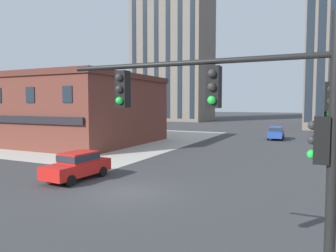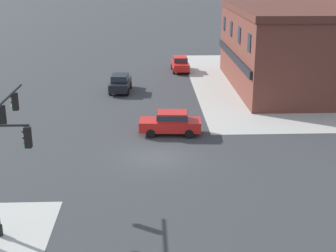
{
  "view_description": "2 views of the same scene",
  "coord_description": "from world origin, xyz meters",
  "px_view_note": "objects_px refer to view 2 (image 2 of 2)",
  "views": [
    {
      "loc": [
        8.86,
        -13.96,
        4.65
      ],
      "look_at": [
        0.95,
        2.98,
        3.33
      ],
      "focal_mm": 33.9,
      "sensor_mm": 36.0,
      "label": 1
    },
    {
      "loc": [
        28.73,
        -0.43,
        11.71
      ],
      "look_at": [
        -1.15,
        0.77,
        1.68
      ],
      "focal_mm": 51.69,
      "sensor_mm": 36.0,
      "label": 2
    }
  ],
  "objects_px": {
    "car_main_northbound_near": "(120,82)",
    "car_cross_westbound": "(180,63)",
    "car_main_southbound_far": "(171,122)",
    "traffic_signal_main": "(2,144)"
  },
  "relations": [
    {
      "from": "car_main_southbound_far",
      "to": "car_main_northbound_near",
      "type": "bearing_deg",
      "value": -161.06
    },
    {
      "from": "traffic_signal_main",
      "to": "car_main_southbound_far",
      "type": "bearing_deg",
      "value": 146.28
    },
    {
      "from": "car_main_northbound_near",
      "to": "car_cross_westbound",
      "type": "height_order",
      "value": "same"
    },
    {
      "from": "traffic_signal_main",
      "to": "car_main_southbound_far",
      "type": "height_order",
      "value": "traffic_signal_main"
    },
    {
      "from": "car_main_northbound_near",
      "to": "car_main_southbound_far",
      "type": "xyz_separation_m",
      "value": [
        12.55,
        4.31,
        0.0
      ]
    },
    {
      "from": "car_main_southbound_far",
      "to": "car_cross_westbound",
      "type": "distance_m",
      "value": 21.81
    },
    {
      "from": "car_main_northbound_near",
      "to": "car_main_southbound_far",
      "type": "height_order",
      "value": "same"
    },
    {
      "from": "car_cross_westbound",
      "to": "car_main_northbound_near",
      "type": "bearing_deg",
      "value": -34.79
    },
    {
      "from": "car_main_northbound_near",
      "to": "car_cross_westbound",
      "type": "distance_m",
      "value": 11.16
    },
    {
      "from": "traffic_signal_main",
      "to": "car_main_northbound_near",
      "type": "height_order",
      "value": "traffic_signal_main"
    }
  ]
}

